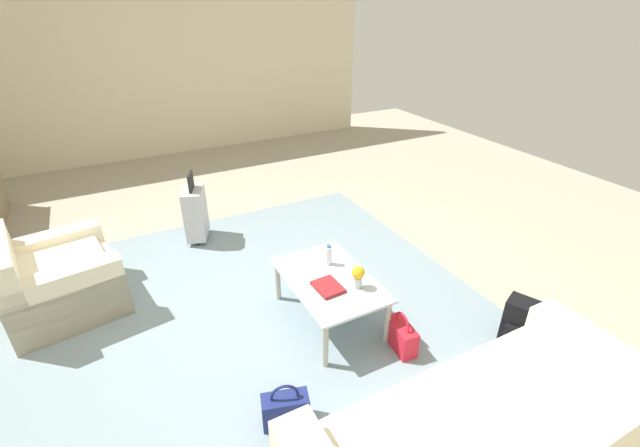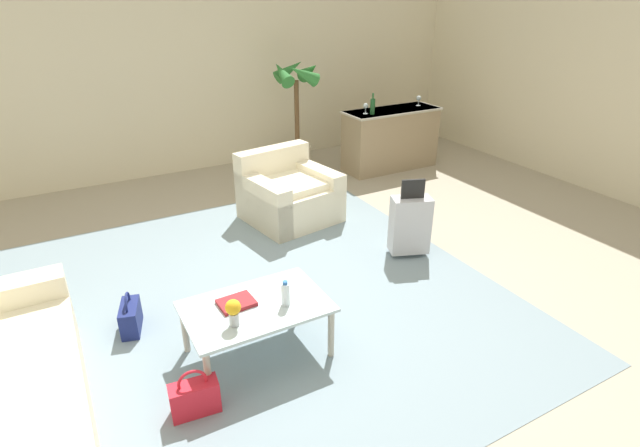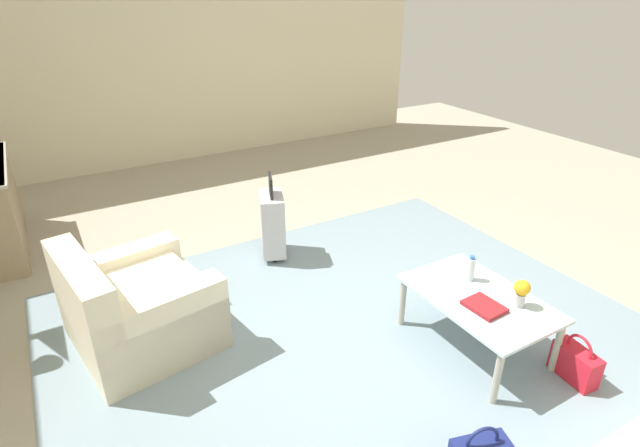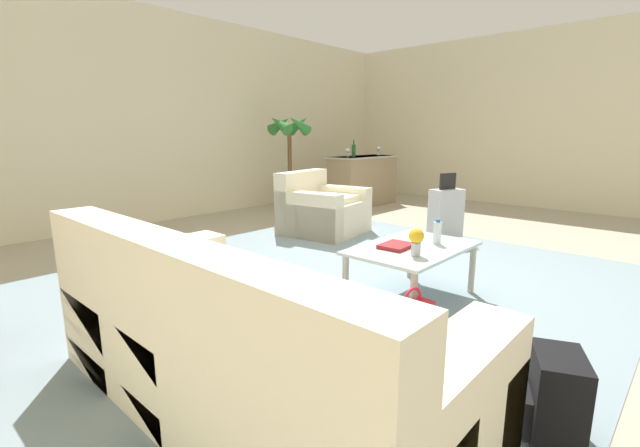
% 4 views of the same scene
% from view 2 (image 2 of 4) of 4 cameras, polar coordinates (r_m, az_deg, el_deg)
% --- Properties ---
extents(ground_plane, '(12.00, 12.00, 0.00)m').
position_cam_2_polar(ground_plane, '(4.54, -4.74, -9.37)').
color(ground_plane, '#A89E89').
extents(wall_back, '(10.24, 0.12, 3.10)m').
position_cam_2_polar(wall_back, '(7.70, -18.45, 16.53)').
color(wall_back, beige).
rests_on(wall_back, ground).
extents(area_rug, '(5.20, 4.40, 0.01)m').
position_cam_2_polar(area_rug, '(4.53, -12.83, -9.97)').
color(area_rug, gray).
rests_on(area_rug, ground).
extents(armchair, '(1.11, 1.08, 0.82)m').
position_cam_2_polar(armchair, '(6.06, -3.79, 3.20)').
color(armchair, beige).
rests_on(armchair, ground).
extents(coffee_table, '(1.06, 0.69, 0.45)m').
position_cam_2_polar(coffee_table, '(3.81, -7.31, -9.94)').
color(coffee_table, silver).
rests_on(coffee_table, ground).
extents(water_bottle, '(0.06, 0.06, 0.20)m').
position_cam_2_polar(water_bottle, '(3.71, -3.97, -8.04)').
color(water_bottle, silver).
rests_on(water_bottle, coffee_table).
extents(coffee_table_book, '(0.27, 0.22, 0.03)m').
position_cam_2_polar(coffee_table_book, '(3.80, -9.53, -8.92)').
color(coffee_table_book, maroon).
rests_on(coffee_table_book, coffee_table).
extents(flower_vase, '(0.11, 0.11, 0.21)m').
position_cam_2_polar(flower_vase, '(3.53, -9.88, -9.76)').
color(flower_vase, '#B2B7BC').
rests_on(flower_vase, coffee_table).
extents(bar_console, '(1.49, 0.58, 0.91)m').
position_cam_2_polar(bar_console, '(7.85, 8.05, 9.63)').
color(bar_console, '#937F60').
rests_on(bar_console, ground).
extents(wine_glass_leftmost, '(0.08, 0.08, 0.15)m').
position_cam_2_polar(wine_glass_leftmost, '(7.40, 5.24, 13.19)').
color(wine_glass_leftmost, silver).
rests_on(wine_glass_leftmost, bar_console).
extents(wine_glass_left_of_centre, '(0.08, 0.08, 0.15)m').
position_cam_2_polar(wine_glass_left_of_centre, '(8.05, 11.22, 13.82)').
color(wine_glass_left_of_centre, silver).
rests_on(wine_glass_left_of_centre, bar_console).
extents(wine_bottle_green, '(0.07, 0.07, 0.30)m').
position_cam_2_polar(wine_bottle_green, '(7.38, 6.03, 13.20)').
color(wine_bottle_green, '#194C23').
rests_on(wine_bottle_green, bar_console).
extents(suitcase_silver, '(0.45, 0.35, 0.85)m').
position_cam_2_polar(suitcase_silver, '(5.25, 10.25, -0.07)').
color(suitcase_silver, '#B7B7BC').
rests_on(suitcase_silver, ground).
extents(handbag_navy, '(0.22, 0.35, 0.36)m').
position_cam_2_polar(handbag_navy, '(4.45, -20.84, -9.94)').
color(handbag_navy, navy).
rests_on(handbag_navy, ground).
extents(handbag_red, '(0.33, 0.17, 0.36)m').
position_cam_2_polar(handbag_red, '(3.59, -14.13, -18.72)').
color(handbag_red, red).
rests_on(handbag_red, ground).
extents(potted_palm, '(0.64, 0.64, 1.67)m').
position_cam_2_polar(potted_palm, '(7.59, -2.66, 12.20)').
color(potted_palm, '#BCB299').
rests_on(potted_palm, ground).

